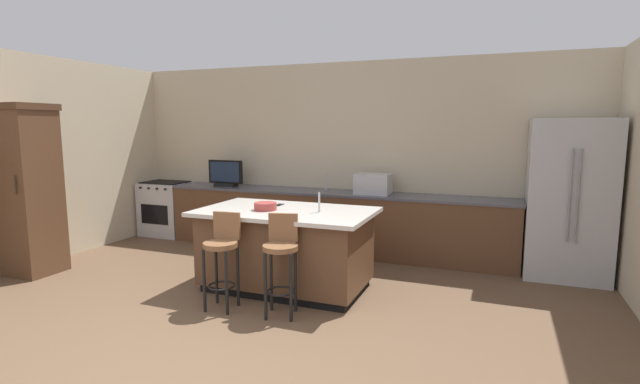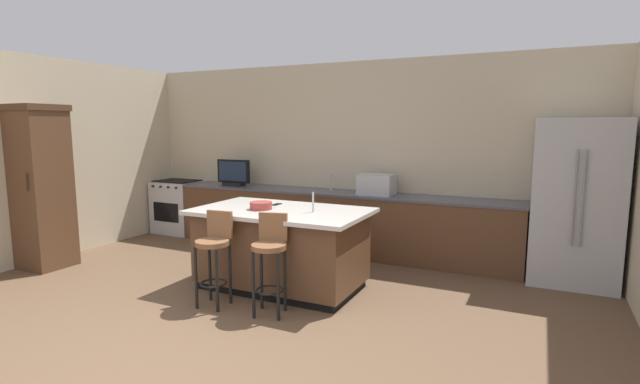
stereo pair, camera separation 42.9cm
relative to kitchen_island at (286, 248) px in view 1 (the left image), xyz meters
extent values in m
plane|color=brown|center=(0.02, -2.09, -0.46)|extent=(16.56, 16.56, 0.00)
cube|color=beige|center=(0.02, 2.05, 0.92)|extent=(7.52, 0.12, 2.77)
cube|color=beige|center=(-3.54, -0.02, 0.92)|extent=(0.12, 4.54, 2.77)
cube|color=brown|center=(-0.07, 1.67, -0.04)|extent=(5.15, 0.60, 0.86)
cube|color=#4C4C56|center=(-0.07, 1.67, 0.41)|extent=(5.17, 0.62, 0.04)
cube|color=black|center=(0.00, 0.00, -0.42)|extent=(1.70, 0.92, 0.09)
cube|color=brown|center=(0.00, 0.00, 0.01)|extent=(1.78, 1.00, 0.77)
cube|color=beige|center=(0.00, 0.00, 0.42)|extent=(1.94, 1.16, 0.04)
cube|color=#B7BABF|center=(3.00, 1.61, 0.50)|extent=(0.94, 0.73, 1.93)
cylinder|color=gray|center=(2.96, 1.21, 0.60)|extent=(0.02, 0.02, 1.06)
cylinder|color=gray|center=(3.04, 1.21, 0.60)|extent=(0.02, 0.02, 1.06)
cube|color=#B7BABF|center=(-3.04, 1.67, -0.02)|extent=(0.77, 0.60, 0.89)
cube|color=black|center=(-3.04, 1.36, -0.06)|extent=(0.54, 0.01, 0.32)
cube|color=black|center=(-3.04, 1.67, 0.44)|extent=(0.69, 0.50, 0.02)
cylinder|color=black|center=(-3.30, 1.35, 0.37)|extent=(0.04, 0.03, 0.04)
cylinder|color=black|center=(-3.13, 1.35, 0.37)|extent=(0.04, 0.03, 0.04)
cylinder|color=black|center=(-2.96, 1.35, 0.37)|extent=(0.04, 0.03, 0.04)
cylinder|color=black|center=(-2.79, 1.35, 0.37)|extent=(0.04, 0.03, 0.04)
cube|color=brown|center=(-3.20, -0.64, 0.59)|extent=(0.56, 0.54, 2.11)
cube|color=#492F1E|center=(-3.20, -0.64, 1.60)|extent=(0.60, 0.58, 0.08)
cylinder|color=#332819|center=(-3.03, -0.93, 0.69)|extent=(0.02, 0.02, 0.22)
cube|color=#B7BABF|center=(0.56, 1.67, 0.57)|extent=(0.48, 0.36, 0.28)
cube|color=black|center=(-1.82, 1.62, 0.45)|extent=(0.35, 0.16, 0.05)
cube|color=black|center=(-1.82, 1.62, 0.66)|extent=(0.59, 0.05, 0.37)
cube|color=#1E2D47|center=(-1.82, 1.59, 0.66)|extent=(0.52, 0.01, 0.31)
cylinder|color=#B2B2B7|center=(-0.18, 1.77, 0.55)|extent=(0.02, 0.02, 0.24)
cylinder|color=#B2B2B7|center=(0.40, 0.00, 0.55)|extent=(0.02, 0.02, 0.22)
cylinder|color=brown|center=(-0.35, -0.79, 0.20)|extent=(0.34, 0.34, 0.05)
cube|color=brown|center=(-0.36, -0.64, 0.37)|extent=(0.29, 0.06, 0.28)
cylinder|color=black|center=(-0.46, -0.93, -0.14)|extent=(0.03, 0.03, 0.64)
cylinder|color=black|center=(-0.21, -0.91, -0.14)|extent=(0.03, 0.03, 0.64)
cylinder|color=black|center=(-0.48, -0.68, -0.14)|extent=(0.03, 0.03, 0.64)
cylinder|color=black|center=(-0.24, -0.66, -0.14)|extent=(0.03, 0.03, 0.64)
torus|color=black|center=(-0.35, -0.79, -0.22)|extent=(0.28, 0.28, 0.02)
cylinder|color=brown|center=(0.29, -0.74, 0.22)|extent=(0.34, 0.34, 0.05)
cube|color=brown|center=(0.25, -0.59, 0.38)|extent=(0.29, 0.11, 0.28)
cylinder|color=black|center=(0.20, -0.88, -0.14)|extent=(0.03, 0.03, 0.66)
cylinder|color=black|center=(0.44, -0.82, -0.14)|extent=(0.03, 0.03, 0.66)
cylinder|color=black|center=(0.14, -0.65, -0.14)|extent=(0.03, 0.03, 0.66)
cylinder|color=black|center=(0.38, -0.59, -0.14)|extent=(0.03, 0.03, 0.66)
torus|color=black|center=(0.29, -0.74, -0.22)|extent=(0.28, 0.28, 0.02)
cylinder|color=#993833|center=(-0.21, -0.09, 0.49)|extent=(0.25, 0.25, 0.08)
cube|color=black|center=(-0.21, 0.25, 0.45)|extent=(0.08, 0.15, 0.01)
cube|color=black|center=(-0.30, 0.14, 0.45)|extent=(0.10, 0.17, 0.02)
camera|label=1|loc=(2.22, -4.62, 1.36)|focal=26.08mm
camera|label=2|loc=(2.61, -4.45, 1.36)|focal=26.08mm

